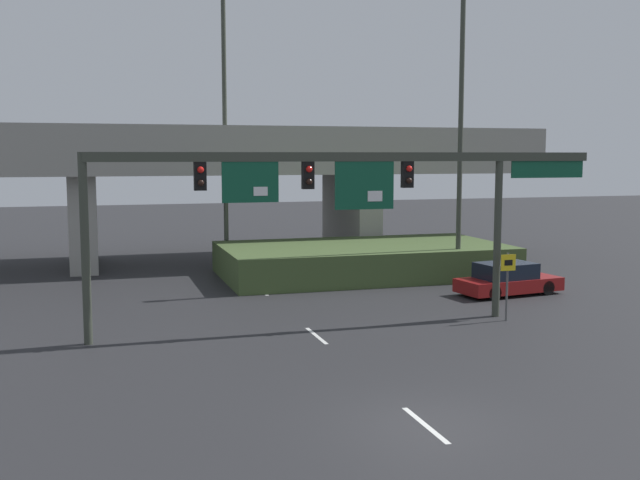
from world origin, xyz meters
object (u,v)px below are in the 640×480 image
signal_gantry (343,184)px  parked_sedan_near_right (508,280)px  highway_light_pole_far (224,97)px  speed_limit_sign (508,277)px  highway_light_pole_near (461,109)px

signal_gantry → parked_sedan_near_right: 10.71m
signal_gantry → highway_light_pole_far: size_ratio=1.06×
parked_sedan_near_right → speed_limit_sign: bearing=-129.1°
signal_gantry → highway_light_pole_far: (-1.69, 14.78, 4.04)m
signal_gantry → speed_limit_sign: 7.11m
signal_gantry → speed_limit_sign: bearing=-7.5°
speed_limit_sign → highway_light_pole_near: 11.06m
highway_light_pole_near → parked_sedan_near_right: 8.57m
highway_light_pole_near → parked_sedan_near_right: bearing=-83.2°
speed_limit_sign → highway_light_pole_far: highway_light_pole_far is taller
signal_gantry → parked_sedan_near_right: (8.94, 3.84, -4.46)m
speed_limit_sign → highway_light_pole_near: bearing=74.7°
signal_gantry → highway_light_pole_far: 15.41m
signal_gantry → parked_sedan_near_right: size_ratio=3.84×
highway_light_pole_near → parked_sedan_near_right: highway_light_pole_near is taller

